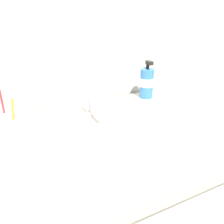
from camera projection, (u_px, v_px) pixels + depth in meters
name	position (u px, v px, depth m)	size (l,w,h in m)	color
tiled_wall_back	(78.00, 15.00, 0.99)	(2.13, 0.04, 2.40)	beige
vanity_counter	(118.00, 219.00, 1.03)	(0.93, 0.64, 0.83)	silver
sink_basin	(116.00, 149.00, 0.83)	(0.46, 0.46, 0.11)	white
faucet	(91.00, 101.00, 0.96)	(0.02, 0.17, 0.13)	silver
toothbrush_cup	(9.00, 134.00, 0.74)	(0.08, 0.08, 0.11)	white
toothbrush_red	(4.00, 110.00, 0.74)	(0.01, 0.04, 0.20)	red
toothbrush_yellow	(13.00, 117.00, 0.70)	(0.03, 0.05, 0.20)	yellow
toothbrush_purple	(13.00, 114.00, 0.71)	(0.03, 0.03, 0.21)	purple
soap_dispenser	(147.00, 83.00, 1.14)	(0.07, 0.07, 0.18)	#3372BF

